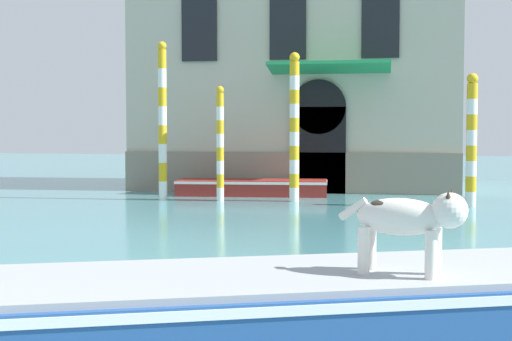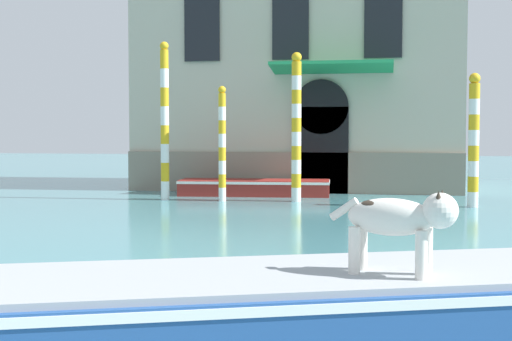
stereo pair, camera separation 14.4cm
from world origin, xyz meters
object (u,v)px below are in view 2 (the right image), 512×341
dog_on_deck (400,219)px  mooring_pole_3 (296,126)px  mooring_pole_0 (222,143)px  mooring_pole_1 (474,140)px  mooring_pole_2 (165,120)px  boat_moored_near_palazzo (255,187)px  boat_foreground (108,319)px

dog_on_deck → mooring_pole_3: (-2.64, 13.94, 0.90)m
mooring_pole_0 → mooring_pole_1: mooring_pole_1 is taller
dog_on_deck → mooring_pole_2: 15.20m
mooring_pole_3 → boat_moored_near_palazzo: bearing=131.8°
boat_foreground → dog_on_deck: bearing=-7.6°
dog_on_deck → mooring_pole_0: (-4.75, 13.69, 0.42)m
boat_foreground → mooring_pole_0: (-2.30, 14.25, 1.27)m
mooring_pole_0 → mooring_pole_2: mooring_pole_2 is taller
mooring_pole_1 → mooring_pole_2: 8.65m
dog_on_deck → mooring_pole_2: (-6.47, 13.71, 1.07)m
mooring_pole_3 → dog_on_deck: bearing=-79.3°
mooring_pole_2 → mooring_pole_3: bearing=3.4°
mooring_pole_2 → mooring_pole_3: size_ratio=1.08×
boat_foreground → mooring_pole_2: 14.95m
boat_moored_near_palazzo → mooring_pole_0: bearing=-110.7°
boat_moored_near_palazzo → mooring_pole_2: mooring_pole_2 is taller
dog_on_deck → mooring_pole_3: mooring_pole_3 is taller
boat_moored_near_palazzo → mooring_pole_3: bearing=-52.2°
boat_moored_near_palazzo → mooring_pole_1: size_ratio=1.35×
boat_foreground → boat_moored_near_palazzo: size_ratio=1.90×
mooring_pole_2 → mooring_pole_0: bearing=-0.7°
mooring_pole_1 → boat_foreground: bearing=-108.5°
dog_on_deck → mooring_pole_3: 14.21m
mooring_pole_1 → mooring_pole_2: (-8.62, 0.48, 0.53)m
mooring_pole_1 → mooring_pole_2: mooring_pole_2 is taller
boat_foreground → boat_moored_near_palazzo: bearing=75.5°
boat_moored_near_palazzo → boat_foreground: bearing=-88.0°
mooring_pole_1 → mooring_pole_0: bearing=176.2°
boat_foreground → dog_on_deck: 2.65m
boat_foreground → dog_on_deck: (2.45, 0.56, 0.85)m
boat_moored_near_palazzo → mooring_pole_1: mooring_pole_1 is taller
boat_foreground → mooring_pole_1: 14.61m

